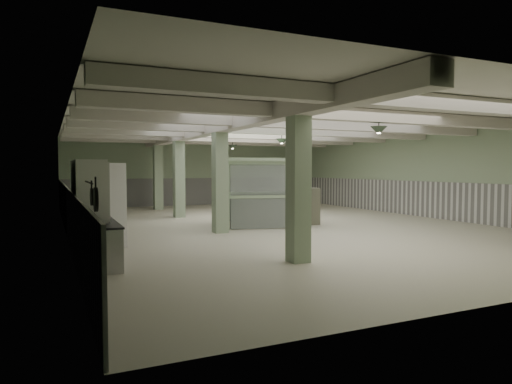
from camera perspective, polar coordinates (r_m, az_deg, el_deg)
name	(u,v)px	position (r m, az deg, el deg)	size (l,w,h in m)	color
floor	(276,225)	(16.57, 2.47, -4.14)	(20.00, 20.00, 0.00)	beige
ceiling	(276,125)	(16.52, 2.50, 8.35)	(14.00, 20.00, 0.02)	white
wall_back	(195,173)	(25.76, -7.66, 2.40)	(14.00, 0.02, 3.60)	#98AC8A
wall_left	(66,177)	(14.66, -22.70, 1.76)	(0.02, 20.00, 3.60)	#98AC8A
wall_right	(423,174)	(20.59, 20.14, 2.10)	(0.02, 20.00, 3.60)	#98AC8A
wainscot_left	(67,212)	(14.72, -22.52, -2.33)	(0.05, 19.90, 1.50)	silver
wainscot_right	(422,199)	(20.61, 20.03, -0.82)	(0.05, 19.90, 1.50)	silver
wainscot_back	(195,192)	(25.77, -7.63, 0.06)	(13.90, 0.05, 1.50)	silver
girder	(210,129)	(15.53, -5.83, 7.87)	(0.45, 19.90, 0.40)	silver
beam_a	(439,103)	(10.43, 21.88, 10.29)	(13.90, 0.35, 0.32)	silver
beam_b	(364,116)	(12.28, 13.29, 9.29)	(13.90, 0.35, 0.32)	silver
beam_c	(313,124)	(14.33, 7.09, 8.43)	(13.90, 0.35, 0.32)	silver
beam_d	(276,130)	(16.50, 2.50, 7.73)	(13.90, 0.35, 0.32)	silver
beam_e	(248,135)	(18.76, -1.00, 7.16)	(13.90, 0.35, 0.32)	silver
beam_f	(226,138)	(21.07, -3.73, 6.70)	(13.90, 0.35, 0.32)	silver
beam_g	(209,141)	(23.42, -5.91, 6.32)	(13.90, 0.35, 0.32)	silver
column_a	(298,180)	(9.98, 5.33, 1.50)	(0.42, 0.42, 3.60)	#98AF8D
column_b	(220,176)	(14.53, -4.53, 1.97)	(0.42, 0.42, 3.60)	#98AF8D
column_c	(179,174)	(19.30, -9.61, 2.19)	(0.42, 0.42, 3.60)	#98AF8D
column_d	(158,173)	(23.19, -12.15, 2.29)	(0.42, 0.42, 3.60)	#98AF8D
hook_rail	(89,182)	(7.08, -20.19, 1.13)	(0.02, 0.02, 1.20)	black
pendant_front	(379,131)	(12.55, 15.09, 7.43)	(0.44, 0.44, 0.22)	#344433
pendant_mid	(282,142)	(17.15, 3.23, 6.31)	(0.44, 0.44, 0.22)	#344433
pendant_back	(233,147)	(21.69, -2.95, 5.62)	(0.44, 0.44, 0.22)	#344433
prep_counter	(93,236)	(11.49, -19.74, -5.17)	(0.81, 4.60, 0.91)	#B2B2B6
pitcher_near	(87,209)	(12.12, -20.40, -2.03)	(0.18, 0.21, 0.27)	#B2B2B6
pitcher_far	(84,206)	(12.94, -20.65, -1.70)	(0.19, 0.22, 0.28)	#B2B2B6
veg_colander	(89,215)	(10.95, -20.20, -2.69)	(0.47, 0.47, 0.21)	#414146
orange_bowl	(92,212)	(12.48, -19.80, -2.32)	(0.22, 0.22, 0.08)	#B2B2B7
skillet_near	(96,200)	(6.59, -19.39, -0.90)	(0.33, 0.33, 0.04)	black
skillet_far	(92,197)	(7.23, -19.85, -0.58)	(0.26, 0.26, 0.03)	black
walkin_cooler	(89,208)	(11.17, -20.12, -1.91)	(1.19, 2.49, 2.28)	silver
guard_booth	(261,179)	(16.46, 0.61, 1.60)	(3.49, 3.15, 2.40)	#9DB591
filing_cabinet	(312,206)	(16.87, 7.04, -1.76)	(0.43, 0.62, 1.33)	#646453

